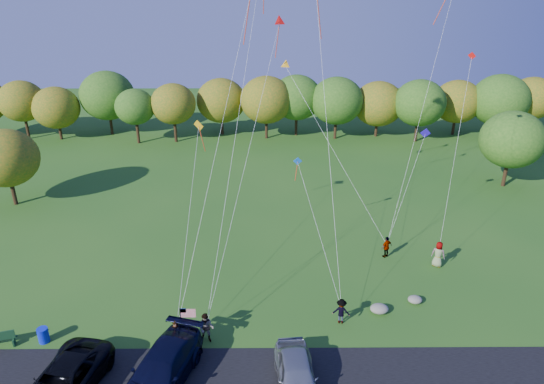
{
  "coord_description": "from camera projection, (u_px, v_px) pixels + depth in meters",
  "views": [
    {
      "loc": [
        0.91,
        -21.91,
        18.47
      ],
      "look_at": [
        1.1,
        6.0,
        6.34
      ],
      "focal_mm": 32.0,
      "sensor_mm": 36.0,
      "label": 1
    }
  ],
  "objects": [
    {
      "name": "trash_barrel",
      "position": [
        43.0,
        335.0,
        26.91
      ],
      "size": [
        0.59,
        0.59,
        0.88
      ],
      "primitive_type": "cylinder",
      "color": "#0E20D6",
      "rests_on": "ground"
    },
    {
      "name": "boulder_far",
      "position": [
        415.0,
        300.0,
        30.27
      ],
      "size": [
        0.89,
        0.75,
        0.47
      ],
      "primitive_type": "ellipsoid",
      "color": "gray",
      "rests_on": "ground"
    },
    {
      "name": "flyer_e",
      "position": [
        438.0,
        254.0,
        33.93
      ],
      "size": [
        1.1,
        0.97,
        1.89
      ],
      "primitive_type": "imported",
      "rotation": [
        0.0,
        0.0,
        2.64
      ],
      "color": "#4C4C59",
      "rests_on": "ground"
    },
    {
      "name": "treeline",
      "position": [
        273.0,
        105.0,
        58.41
      ],
      "size": [
        75.4,
        26.93,
        8.67
      ],
      "color": "#3C2615",
      "rests_on": "ground"
    },
    {
      "name": "flyer_d",
      "position": [
        387.0,
        247.0,
        35.1
      ],
      "size": [
        1.03,
        0.86,
        1.65
      ],
      "primitive_type": "imported",
      "rotation": [
        0.0,
        0.0,
        3.71
      ],
      "color": "#4C4C59",
      "rests_on": "ground"
    },
    {
      "name": "minivan_dark",
      "position": [
        63.0,
        384.0,
        23.08
      ],
      "size": [
        3.79,
        6.33,
        1.65
      ],
      "primitive_type": "imported",
      "rotation": [
        0.0,
        0.0,
        -0.19
      ],
      "color": "black",
      "rests_on": "asphalt_lane"
    },
    {
      "name": "minivan_navy",
      "position": [
        161.0,
        370.0,
        23.81
      ],
      "size": [
        4.07,
        6.56,
        1.77
      ],
      "primitive_type": "imported",
      "rotation": [
        0.0,
        0.0,
        -0.28
      ],
      "color": "black",
      "rests_on": "asphalt_lane"
    },
    {
      "name": "kites_aloft",
      "position": [
        310.0,
        0.0,
        33.12
      ],
      "size": [
        19.91,
        8.53,
        14.85
      ],
      "color": "#C41550",
      "rests_on": "ground"
    },
    {
      "name": "flag_assembly",
      "position": [
        185.0,
        317.0,
        26.29
      ],
      "size": [
        0.87,
        0.56,
        2.35
      ],
      "color": "black",
      "rests_on": "ground"
    },
    {
      "name": "flyer_c",
      "position": [
        341.0,
        311.0,
        28.3
      ],
      "size": [
        1.12,
        0.77,
        1.59
      ],
      "primitive_type": "imported",
      "rotation": [
        0.0,
        0.0,
        2.95
      ],
      "color": "#4C4C59",
      "rests_on": "ground"
    },
    {
      "name": "boulder_near",
      "position": [
        379.0,
        309.0,
        29.35
      ],
      "size": [
        1.12,
        0.88,
        0.56
      ],
      "primitive_type": "ellipsoid",
      "color": "gray",
      "rests_on": "ground"
    },
    {
      "name": "flyer_a",
      "position": [
        176.0,
        334.0,
        26.35
      ],
      "size": [
        0.68,
        0.51,
        1.71
      ],
      "primitive_type": "imported",
      "rotation": [
        0.0,
        0.0,
        0.16
      ],
      "color": "#4C4C59",
      "rests_on": "ground"
    },
    {
      "name": "flyer_b",
      "position": [
        206.0,
        328.0,
        26.77
      ],
      "size": [
        0.98,
        0.83,
        1.8
      ],
      "primitive_type": "imported",
      "rotation": [
        0.0,
        0.0,
        -0.18
      ],
      "color": "#4C4C59",
      "rests_on": "ground"
    },
    {
      "name": "minivan_silver",
      "position": [
        297.0,
        375.0,
        23.59
      ],
      "size": [
        2.35,
        4.95,
        1.64
      ],
      "primitive_type": "imported",
      "rotation": [
        0.0,
        0.0,
        0.09
      ],
      "color": "#979AA1",
      "rests_on": "asphalt_lane"
    },
    {
      "name": "ground",
      "position": [
        253.0,
        337.0,
        27.45
      ],
      "size": [
        140.0,
        140.0,
        0.0
      ],
      "primitive_type": "plane",
      "color": "#245819",
      "rests_on": "ground"
    }
  ]
}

